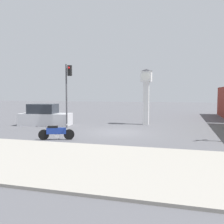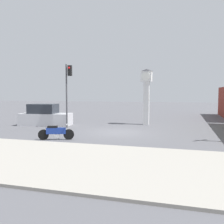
{
  "view_description": "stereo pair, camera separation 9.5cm",
  "coord_description": "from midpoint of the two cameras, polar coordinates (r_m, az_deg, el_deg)",
  "views": [
    {
      "loc": [
        4.27,
        -16.48,
        2.68
      ],
      "look_at": [
        -0.66,
        0.96,
        1.32
      ],
      "focal_mm": 40.0,
      "sensor_mm": 36.0,
      "label": 1
    },
    {
      "loc": [
        4.36,
        -16.45,
        2.68
      ],
      "look_at": [
        -0.66,
        0.96,
        1.32
      ],
      "focal_mm": 40.0,
      "sensor_mm": 36.0,
      "label": 2
    }
  ],
  "objects": [
    {
      "name": "motorcycle",
      "position": [
        14.77,
        -12.79,
        -4.55
      ],
      "size": [
        1.97,
        0.82,
        0.91
      ],
      "rotation": [
        0.0,
        0.0,
        0.34
      ],
      "color": "black",
      "rests_on": "ground_plane"
    },
    {
      "name": "ground_plane",
      "position": [
        17.23,
        1.08,
        -4.66
      ],
      "size": [
        120.0,
        120.0,
        0.0
      ],
      "primitive_type": "plane",
      "color": "#56565B"
    },
    {
      "name": "clock_tower",
      "position": [
        21.47,
        7.7,
        5.45
      ],
      "size": [
        1.06,
        1.06,
        4.75
      ],
      "color": "white",
      "rests_on": "ground_plane"
    },
    {
      "name": "traffic_light",
      "position": [
        19.67,
        -10.18,
        6.17
      ],
      "size": [
        0.5,
        0.35,
        4.92
      ],
      "color": "#47474C",
      "rests_on": "ground_plane"
    },
    {
      "name": "sidewalk_strip",
      "position": [
        10.16,
        -10.15,
        -10.79
      ],
      "size": [
        36.0,
        6.0,
        0.1
      ],
      "color": "#9E998E",
      "rests_on": "ground_plane"
    },
    {
      "name": "parked_car",
      "position": [
        21.69,
        -15.23,
        -0.96
      ],
      "size": [
        4.41,
        2.37,
        1.8
      ],
      "rotation": [
        0.0,
        0.0,
        0.14
      ],
      "color": "silver",
      "rests_on": "ground_plane"
    }
  ]
}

